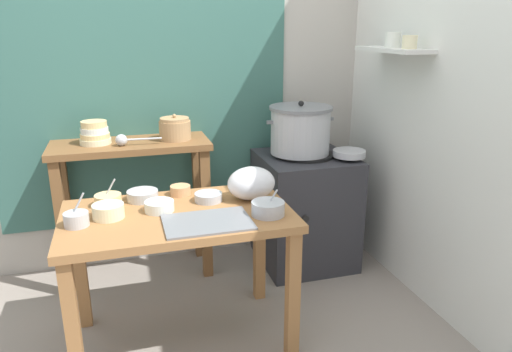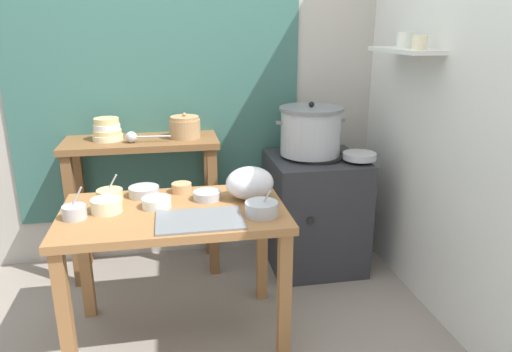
# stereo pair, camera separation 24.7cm
# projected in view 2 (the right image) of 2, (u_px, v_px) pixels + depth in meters

# --- Properties ---
(ground_plane) EXTENTS (9.00, 9.00, 0.00)m
(ground_plane) POSITION_uv_depth(u_px,v_px,m) (197.00, 337.00, 2.52)
(ground_plane) COLOR gray
(wall_back) EXTENTS (4.40, 0.12, 2.60)m
(wall_back) POSITION_uv_depth(u_px,v_px,m) (191.00, 70.00, 3.17)
(wall_back) COLOR #B2ADA3
(wall_back) RESTS_ON ground
(wall_right) EXTENTS (0.30, 3.20, 2.60)m
(wall_right) POSITION_uv_depth(u_px,v_px,m) (445.00, 81.00, 2.56)
(wall_right) COLOR silver
(wall_right) RESTS_ON ground
(prep_table) EXTENTS (1.10, 0.66, 0.72)m
(prep_table) POSITION_uv_depth(u_px,v_px,m) (175.00, 230.00, 2.37)
(prep_table) COLOR #9E6B3D
(prep_table) RESTS_ON ground
(back_shelf_table) EXTENTS (0.96, 0.40, 0.90)m
(back_shelf_table) POSITION_uv_depth(u_px,v_px,m) (143.00, 173.00, 3.05)
(back_shelf_table) COLOR brown
(back_shelf_table) RESTS_ON ground
(stove_block) EXTENTS (0.60, 0.61, 0.78)m
(stove_block) POSITION_uv_depth(u_px,v_px,m) (314.00, 211.00, 3.21)
(stove_block) COLOR #2D2D33
(stove_block) RESTS_ON ground
(steamer_pot) EXTENTS (0.46, 0.41, 0.35)m
(steamer_pot) POSITION_uv_depth(u_px,v_px,m) (311.00, 131.00, 3.06)
(steamer_pot) COLOR #B7BABF
(steamer_pot) RESTS_ON stove_block
(clay_pot) EXTENTS (0.20, 0.20, 0.16)m
(clay_pot) POSITION_uv_depth(u_px,v_px,m) (185.00, 127.00, 3.01)
(clay_pot) COLOR tan
(clay_pot) RESTS_ON back_shelf_table
(bowl_stack_enamel) EXTENTS (0.18, 0.18, 0.14)m
(bowl_stack_enamel) POSITION_uv_depth(u_px,v_px,m) (107.00, 130.00, 2.95)
(bowl_stack_enamel) COLOR beige
(bowl_stack_enamel) RESTS_ON back_shelf_table
(ladle) EXTENTS (0.27, 0.07, 0.07)m
(ladle) POSITION_uv_depth(u_px,v_px,m) (133.00, 137.00, 2.89)
(ladle) COLOR #B7BABF
(ladle) RESTS_ON back_shelf_table
(serving_tray) EXTENTS (0.40, 0.28, 0.01)m
(serving_tray) POSITION_uv_depth(u_px,v_px,m) (199.00, 220.00, 2.20)
(serving_tray) COLOR slate
(serving_tray) RESTS_ON prep_table
(plastic_bag) EXTENTS (0.25, 0.20, 0.17)m
(plastic_bag) POSITION_uv_depth(u_px,v_px,m) (250.00, 183.00, 2.45)
(plastic_bag) COLOR white
(plastic_bag) RESTS_ON prep_table
(wide_pan) EXTENTS (0.21, 0.21, 0.04)m
(wide_pan) POSITION_uv_depth(u_px,v_px,m) (359.00, 156.00, 2.99)
(wide_pan) COLOR #B7BABF
(wide_pan) RESTS_ON stove_block
(prep_bowl_0) EXTENTS (0.15, 0.15, 0.07)m
(prep_bowl_0) POSITION_uv_depth(u_px,v_px,m) (106.00, 205.00, 2.29)
(prep_bowl_0) COLOR beige
(prep_bowl_0) RESTS_ON prep_table
(prep_bowl_1) EXTENTS (0.13, 0.13, 0.14)m
(prep_bowl_1) POSITION_uv_depth(u_px,v_px,m) (110.00, 194.00, 2.45)
(prep_bowl_1) COLOR #E5C684
(prep_bowl_1) RESTS_ON prep_table
(prep_bowl_2) EXTENTS (0.16, 0.16, 0.05)m
(prep_bowl_2) POSITION_uv_depth(u_px,v_px,m) (144.00, 191.00, 2.51)
(prep_bowl_2) COLOR #B7BABF
(prep_bowl_2) RESTS_ON prep_table
(prep_bowl_3) EXTENTS (0.14, 0.14, 0.05)m
(prep_bowl_3) POSITION_uv_depth(u_px,v_px,m) (157.00, 202.00, 2.35)
(prep_bowl_3) COLOR silver
(prep_bowl_3) RESTS_ON prep_table
(prep_bowl_4) EXTENTS (0.16, 0.16, 0.13)m
(prep_bowl_4) POSITION_uv_depth(u_px,v_px,m) (262.00, 208.00, 2.25)
(prep_bowl_4) COLOR #B7BABF
(prep_bowl_4) RESTS_ON prep_table
(prep_bowl_5) EXTENTS (0.11, 0.11, 0.05)m
(prep_bowl_5) POSITION_uv_depth(u_px,v_px,m) (182.00, 187.00, 2.57)
(prep_bowl_5) COLOR tan
(prep_bowl_5) RESTS_ON prep_table
(prep_bowl_6) EXTENTS (0.11, 0.11, 0.15)m
(prep_bowl_6) POSITION_uv_depth(u_px,v_px,m) (74.00, 212.00, 2.21)
(prep_bowl_6) COLOR #B7BABF
(prep_bowl_6) RESTS_ON prep_table
(prep_bowl_7) EXTENTS (0.14, 0.14, 0.04)m
(prep_bowl_7) POSITION_uv_depth(u_px,v_px,m) (207.00, 195.00, 2.47)
(prep_bowl_7) COLOR #B7BABF
(prep_bowl_7) RESTS_ON prep_table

